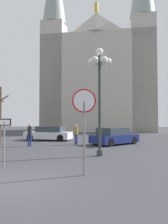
{
  "coord_description": "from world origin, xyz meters",
  "views": [
    {
      "loc": [
        2.92,
        -6.42,
        1.98
      ],
      "look_at": [
        0.43,
        16.88,
        2.9
      ],
      "focal_mm": 34.21,
      "sensor_mm": 36.0,
      "label": 1
    }
  ],
  "objects": [
    {
      "name": "cathedral",
      "position": [
        1.38,
        32.92,
        11.04
      ],
      "size": [
        20.26,
        11.32,
        35.17
      ],
      "color": "#BCB5A5",
      "rests_on": "ground"
    },
    {
      "name": "street_lamp",
      "position": [
        2.52,
        5.58,
        4.45
      ],
      "size": [
        1.35,
        1.22,
        6.09
      ],
      "color": "#2D3833",
      "rests_on": "ground"
    },
    {
      "name": "parked_car_near_navy",
      "position": [
        3.52,
        11.36,
        0.65
      ],
      "size": [
        4.22,
        4.23,
        1.39
      ],
      "color": "navy",
      "rests_on": "ground"
    },
    {
      "name": "stop_sign",
      "position": [
        2.1,
        1.27,
        2.23
      ],
      "size": [
        0.87,
        0.16,
        3.13
      ],
      "color": "slate",
      "rests_on": "ground"
    },
    {
      "name": "pedestrian_standing",
      "position": [
        0.42,
        10.85,
        0.99
      ],
      "size": [
        0.32,
        0.32,
        1.64
      ],
      "color": "navy",
      "rests_on": "ground"
    },
    {
      "name": "parked_car_far_white",
      "position": [
        -2.81,
        14.35,
        0.66
      ],
      "size": [
        4.77,
        2.39,
        1.4
      ],
      "color": "silver",
      "rests_on": "ground"
    },
    {
      "name": "one_way_arrow_sign",
      "position": [
        -1.36,
        2.12,
        1.32
      ],
      "size": [
        0.56,
        0.12,
        2.05
      ],
      "color": "slate",
      "rests_on": "ground"
    },
    {
      "name": "pedestrian_walking",
      "position": [
        -2.93,
        9.33,
        1.05
      ],
      "size": [
        0.32,
        0.32,
        1.73
      ],
      "color": "navy",
      "rests_on": "ground"
    },
    {
      "name": "ground_plane",
      "position": [
        0.0,
        0.0,
        0.0
      ],
      "size": [
        120.0,
        120.0,
        0.0
      ],
      "primitive_type": "plane",
      "color": "#38383D"
    }
  ]
}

